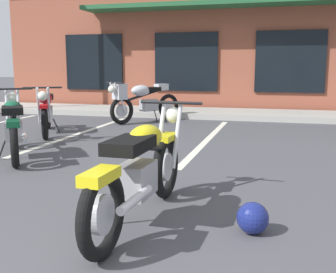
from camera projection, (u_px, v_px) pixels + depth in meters
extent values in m
plane|color=#47474C|center=(151.00, 196.00, 4.31)|extent=(80.00, 80.00, 0.00)
cube|color=#A8A59E|center=(231.00, 114.00, 11.08)|extent=(22.00, 1.80, 0.14)
cube|color=brown|center=(245.00, 49.00, 14.30)|extent=(14.72, 5.35, 3.79)
cube|color=black|center=(94.00, 62.00, 12.93)|extent=(1.88, 0.06, 1.70)
cube|color=black|center=(186.00, 62.00, 12.17)|extent=(1.88, 0.06, 1.70)
cube|color=black|center=(290.00, 62.00, 11.41)|extent=(1.88, 0.06, 1.70)
cube|color=#235933|center=(236.00, 3.00, 11.14)|extent=(8.83, 0.90, 0.12)
cube|color=silver|center=(81.00, 133.00, 8.33)|extent=(0.12, 4.80, 0.01)
cube|color=silver|center=(208.00, 139.00, 7.66)|extent=(0.12, 4.80, 0.01)
torus|color=black|center=(102.00, 215.00, 2.86)|extent=(0.13, 0.64, 0.64)
cylinder|color=#B7B7BC|center=(102.00, 215.00, 2.86)|extent=(0.07, 0.29, 0.29)
torus|color=black|center=(166.00, 167.00, 4.21)|extent=(0.13, 0.64, 0.64)
cylinder|color=#B7B7BC|center=(166.00, 167.00, 4.21)|extent=(0.07, 0.29, 0.29)
cylinder|color=silver|center=(160.00, 134.00, 4.28)|extent=(0.06, 0.33, 0.66)
cylinder|color=silver|center=(177.00, 135.00, 4.23)|extent=(0.06, 0.33, 0.66)
cylinder|color=black|center=(171.00, 103.00, 4.28)|extent=(0.66, 0.06, 0.03)
sphere|color=silver|center=(173.00, 115.00, 4.38)|extent=(0.18, 0.18, 0.17)
cube|color=yellow|center=(167.00, 137.00, 4.20)|extent=(0.15, 0.37, 0.06)
cube|color=#9E9EA3|center=(136.00, 180.00, 3.45)|extent=(0.26, 0.41, 0.28)
cylinder|color=silver|center=(135.00, 199.00, 3.07)|extent=(0.09, 0.55, 0.07)
cylinder|color=black|center=(145.00, 147.00, 3.60)|extent=(0.10, 0.94, 0.26)
ellipsoid|color=yellow|center=(145.00, 137.00, 3.60)|extent=(0.28, 0.49, 0.22)
cube|color=black|center=(129.00, 145.00, 3.26)|extent=(0.30, 0.53, 0.10)
cube|color=yellow|center=(100.00, 176.00, 2.80)|extent=(0.17, 0.37, 0.08)
cylinder|color=black|center=(114.00, 210.00, 3.48)|extent=(0.14, 0.03, 0.29)
torus|color=black|center=(168.00, 107.00, 10.45)|extent=(0.43, 0.59, 0.64)
cylinder|color=#B7B7BC|center=(168.00, 107.00, 10.45)|extent=(0.21, 0.27, 0.29)
torus|color=black|center=(122.00, 111.00, 9.51)|extent=(0.43, 0.59, 0.64)
cylinder|color=#B7B7BC|center=(122.00, 111.00, 9.51)|extent=(0.21, 0.27, 0.29)
cylinder|color=silver|center=(120.00, 97.00, 9.32)|extent=(0.21, 0.30, 0.66)
cylinder|color=silver|center=(116.00, 97.00, 9.45)|extent=(0.21, 0.30, 0.66)
cylinder|color=black|center=(115.00, 83.00, 9.28)|extent=(0.57, 0.39, 0.03)
sphere|color=silver|center=(112.00, 89.00, 9.25)|extent=(0.24, 0.24, 0.17)
cube|color=silver|center=(120.00, 98.00, 9.43)|extent=(0.31, 0.38, 0.06)
cube|color=#9E9EA3|center=(149.00, 105.00, 10.02)|extent=(0.42, 0.47, 0.28)
cylinder|color=silver|center=(157.00, 105.00, 10.37)|extent=(0.36, 0.50, 0.07)
cylinder|color=black|center=(142.00, 96.00, 9.85)|extent=(0.57, 0.82, 0.26)
ellipsoid|color=silver|center=(141.00, 91.00, 9.80)|extent=(0.54, 0.60, 0.26)
cube|color=silver|center=(120.00, 92.00, 9.40)|extent=(0.37, 0.35, 0.36)
cube|color=black|center=(152.00, 89.00, 10.02)|extent=(0.42, 0.47, 0.10)
cube|color=silver|center=(161.00, 87.00, 10.21)|extent=(0.34, 0.38, 0.16)
cylinder|color=black|center=(156.00, 116.00, 9.97)|extent=(0.13, 0.09, 0.29)
torus|color=black|center=(14.00, 144.00, 5.44)|extent=(0.45, 0.58, 0.64)
cylinder|color=#B7B7BC|center=(14.00, 144.00, 5.44)|extent=(0.22, 0.27, 0.29)
torus|color=black|center=(14.00, 129.00, 6.77)|extent=(0.45, 0.58, 0.64)
cylinder|color=#B7B7BC|center=(14.00, 129.00, 6.77)|extent=(0.22, 0.27, 0.29)
cylinder|color=silver|center=(7.00, 109.00, 6.77)|extent=(0.22, 0.29, 0.66)
cylinder|color=silver|center=(19.00, 109.00, 6.84)|extent=(0.22, 0.29, 0.66)
cylinder|color=black|center=(12.00, 89.00, 6.82)|extent=(0.56, 0.41, 0.03)
sphere|color=silver|center=(12.00, 97.00, 6.92)|extent=(0.24, 0.24, 0.17)
cube|color=#0F4C2D|center=(13.00, 110.00, 6.75)|extent=(0.32, 0.37, 0.06)
cube|color=#9E9EA3|center=(14.00, 131.00, 6.01)|extent=(0.43, 0.47, 0.28)
cylinder|color=silver|center=(25.00, 137.00, 5.73)|extent=(0.38, 0.49, 0.07)
cylinder|color=black|center=(13.00, 113.00, 6.16)|extent=(0.60, 0.80, 0.26)
ellipsoid|color=#0F4C2D|center=(12.00, 108.00, 6.16)|extent=(0.49, 0.54, 0.22)
cube|color=black|center=(12.00, 110.00, 5.83)|extent=(0.53, 0.59, 0.10)
cube|color=#0F4C2D|center=(13.00, 123.00, 5.37)|extent=(0.34, 0.39, 0.08)
cylinder|color=black|center=(2.00, 150.00, 5.93)|extent=(0.12, 0.10, 0.29)
torus|color=black|center=(48.00, 114.00, 8.89)|extent=(0.40, 0.61, 0.64)
cylinder|color=#B7B7BC|center=(48.00, 114.00, 8.89)|extent=(0.19, 0.28, 0.29)
torus|color=black|center=(45.00, 123.00, 7.51)|extent=(0.40, 0.61, 0.64)
cylinder|color=#B7B7BC|center=(45.00, 123.00, 7.51)|extent=(0.19, 0.28, 0.29)
cylinder|color=silver|center=(49.00, 105.00, 7.39)|extent=(0.20, 0.31, 0.66)
cylinder|color=silver|center=(38.00, 106.00, 7.34)|extent=(0.20, 0.31, 0.66)
cylinder|color=black|center=(43.00, 88.00, 7.23)|extent=(0.59, 0.35, 0.03)
sphere|color=silver|center=(43.00, 96.00, 7.18)|extent=(0.23, 0.23, 0.17)
cube|color=#B70F14|center=(44.00, 106.00, 7.43)|extent=(0.30, 0.38, 0.06)
cube|color=#9E9EA3|center=(46.00, 113.00, 8.27)|extent=(0.40, 0.47, 0.28)
cylinder|color=silver|center=(40.00, 113.00, 8.59)|extent=(0.33, 0.51, 0.07)
cylinder|color=black|center=(45.00, 102.00, 8.03)|extent=(0.51, 0.85, 0.26)
ellipsoid|color=#B70F14|center=(45.00, 98.00, 8.00)|extent=(0.46, 0.55, 0.22)
cube|color=black|center=(46.00, 97.00, 8.35)|extent=(0.50, 0.59, 0.10)
cube|color=#B70F14|center=(47.00, 101.00, 8.86)|extent=(0.32, 0.39, 0.08)
cylinder|color=black|center=(56.00, 125.00, 8.42)|extent=(0.13, 0.09, 0.29)
sphere|color=navy|center=(253.00, 218.00, 3.32)|extent=(0.26, 0.26, 0.26)
cube|color=black|center=(253.00, 214.00, 3.42)|extent=(0.18, 0.03, 0.09)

